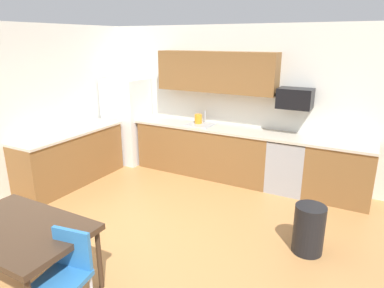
% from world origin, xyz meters
% --- Properties ---
extents(ground_plane, '(12.00, 12.00, 0.00)m').
position_xyz_m(ground_plane, '(0.00, 0.00, 0.00)').
color(ground_plane, '#B77F47').
extents(wall_back, '(5.80, 0.10, 2.70)m').
position_xyz_m(wall_back, '(0.00, 2.65, 1.35)').
color(wall_back, silver).
rests_on(wall_back, ground).
extents(wall_left, '(0.10, 5.80, 2.70)m').
position_xyz_m(wall_left, '(-2.65, 0.00, 1.35)').
color(wall_left, silver).
rests_on(wall_left, ground).
extents(cabinet_run_back, '(2.56, 0.60, 0.90)m').
position_xyz_m(cabinet_run_back, '(-0.47, 2.30, 0.45)').
color(cabinet_run_back, brown).
rests_on(cabinet_run_back, ground).
extents(cabinet_run_back_right, '(0.99, 0.60, 0.90)m').
position_xyz_m(cabinet_run_back_right, '(1.91, 2.30, 0.45)').
color(cabinet_run_back_right, brown).
rests_on(cabinet_run_back_right, ground).
extents(cabinet_run_left, '(0.60, 2.00, 0.90)m').
position_xyz_m(cabinet_run_left, '(-2.30, 0.80, 0.45)').
color(cabinet_run_left, brown).
rests_on(cabinet_run_left, ground).
extents(countertop_back, '(4.80, 0.64, 0.04)m').
position_xyz_m(countertop_back, '(0.00, 2.30, 0.92)').
color(countertop_back, beige).
rests_on(countertop_back, cabinet_run_back).
extents(countertop_left, '(0.64, 2.00, 0.04)m').
position_xyz_m(countertop_left, '(-2.30, 0.80, 0.92)').
color(countertop_left, beige).
rests_on(countertop_left, cabinet_run_left).
extents(upper_cabinets_back, '(2.20, 0.34, 0.70)m').
position_xyz_m(upper_cabinets_back, '(-0.30, 2.43, 1.90)').
color(upper_cabinets_back, brown).
extents(refrigerator, '(0.76, 0.70, 1.70)m').
position_xyz_m(refrigerator, '(-2.18, 2.22, 0.85)').
color(refrigerator, white).
rests_on(refrigerator, ground).
extents(oven_range, '(0.60, 0.60, 0.91)m').
position_xyz_m(oven_range, '(1.11, 2.30, 0.46)').
color(oven_range, '#999BA0').
rests_on(oven_range, ground).
extents(microwave, '(0.54, 0.36, 0.32)m').
position_xyz_m(microwave, '(1.11, 2.40, 1.55)').
color(microwave, black).
extents(sink_basin, '(0.48, 0.40, 0.14)m').
position_xyz_m(sink_basin, '(-0.53, 2.30, 0.88)').
color(sink_basin, '#A5A8AD').
rests_on(sink_basin, countertop_back).
extents(sink_faucet, '(0.02, 0.02, 0.24)m').
position_xyz_m(sink_faucet, '(-0.53, 2.48, 1.04)').
color(sink_faucet, '#B2B5BA').
rests_on(sink_faucet, countertop_back).
extents(dining_table, '(1.40, 0.90, 0.73)m').
position_xyz_m(dining_table, '(-0.61, -1.40, 0.67)').
color(dining_table, '#422D1E').
rests_on(dining_table, ground).
extents(chair_near_table, '(0.46, 0.46, 0.85)m').
position_xyz_m(chair_near_table, '(0.06, -1.44, 0.50)').
color(chair_near_table, '#2D72B7').
rests_on(chair_near_table, ground).
extents(trash_bin, '(0.36, 0.36, 0.60)m').
position_xyz_m(trash_bin, '(1.77, 0.65, 0.30)').
color(trash_bin, black).
rests_on(trash_bin, ground).
extents(kettle, '(0.14, 0.14, 0.20)m').
position_xyz_m(kettle, '(-0.60, 2.35, 1.02)').
color(kettle, orange).
rests_on(kettle, countertop_back).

